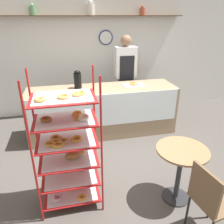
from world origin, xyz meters
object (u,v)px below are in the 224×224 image
at_px(coffee_carafe, 78,80).
at_px(donut_tray_counter, 134,84).
at_px(pastry_rack, 68,149).
at_px(cafe_table, 180,163).
at_px(cafe_chair, 210,198).
at_px(person_worker, 125,74).

relative_size(coffee_carafe, donut_tray_counter, 0.84).
xyz_separation_m(pastry_rack, cafe_table, (1.29, -0.25, -0.22)).
relative_size(cafe_table, cafe_chair, 0.83).
xyz_separation_m(cafe_chair, donut_tray_counter, (0.04, 2.51, 0.39)).
distance_m(person_worker, donut_tray_counter, 0.57).
height_order(cafe_chair, donut_tray_counter, donut_tray_counter).
bearing_deg(donut_tray_counter, pastry_rack, -127.94).
bearing_deg(cafe_table, cafe_chair, -90.08).
bearing_deg(coffee_carafe, donut_tray_counter, -3.11).
height_order(cafe_table, donut_tray_counter, donut_tray_counter).
bearing_deg(donut_tray_counter, person_worker, 91.15).
bearing_deg(coffee_carafe, cafe_chair, -68.24).
relative_size(cafe_table, donut_tray_counter, 1.88).
relative_size(pastry_rack, cafe_table, 2.25).
bearing_deg(cafe_chair, donut_tray_counter, -9.36).
height_order(pastry_rack, person_worker, person_worker).
bearing_deg(cafe_chair, cafe_table, -8.63).
distance_m(pastry_rack, cafe_chair, 1.54).
bearing_deg(cafe_table, donut_tray_counter, 88.98).
relative_size(person_worker, cafe_chair, 2.02).
bearing_deg(coffee_carafe, cafe_table, -62.94).
height_order(person_worker, coffee_carafe, person_worker).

